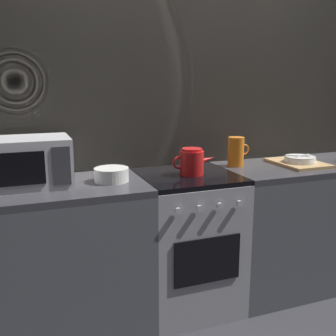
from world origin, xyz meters
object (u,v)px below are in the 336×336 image
(kettle, at_px, (192,162))
(mixing_bowl, at_px, (111,175))
(dish_pile, at_px, (299,161))
(microwave, at_px, (27,162))
(pitcher, at_px, (236,152))
(stove_unit, at_px, (187,241))

(kettle, xyz_separation_m, mixing_bowl, (-0.51, 0.01, -0.04))
(mixing_bowl, relative_size, dish_pile, 0.50)
(microwave, bearing_deg, dish_pile, -2.05)
(mixing_bowl, bearing_deg, microwave, 172.11)
(microwave, bearing_deg, pitcher, 2.48)
(kettle, distance_m, pitcher, 0.41)
(pitcher, distance_m, dish_pile, 0.46)
(kettle, height_order, dish_pile, kettle)
(microwave, xyz_separation_m, mixing_bowl, (0.45, -0.06, -0.10))
(microwave, height_order, mixing_bowl, microwave)
(stove_unit, xyz_separation_m, mixing_bowl, (-0.49, -0.01, 0.49))
(stove_unit, bearing_deg, microwave, 176.65)
(microwave, relative_size, dish_pile, 1.15)
(stove_unit, distance_m, microwave, 1.11)
(microwave, bearing_deg, stove_unit, -3.35)
(microwave, bearing_deg, kettle, -4.23)
(pitcher, bearing_deg, kettle, -161.57)
(microwave, relative_size, mixing_bowl, 2.30)
(kettle, height_order, mixing_bowl, kettle)
(kettle, bearing_deg, pitcher, 18.43)
(microwave, height_order, kettle, microwave)
(kettle, xyz_separation_m, dish_pile, (0.82, 0.01, -0.06))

